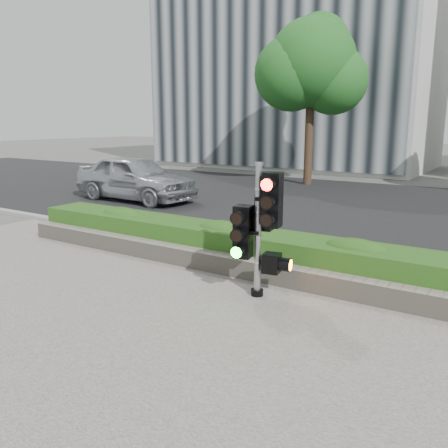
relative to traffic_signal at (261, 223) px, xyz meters
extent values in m
plane|color=#51514C|center=(-0.38, -1.23, -1.22)|extent=(120.00, 120.00, 0.00)
cube|color=#9E9389|center=(-0.38, -3.73, -1.20)|extent=(16.00, 11.00, 0.03)
cube|color=black|center=(-0.38, 8.77, -1.21)|extent=(60.00, 13.00, 0.02)
cube|color=gray|center=(-0.38, 1.92, -1.16)|extent=(60.00, 0.25, 0.12)
cube|color=gray|center=(-0.38, 0.67, -1.02)|extent=(12.00, 0.32, 0.34)
cube|color=#4E8D2B|center=(-0.38, 1.32, -0.85)|extent=(12.00, 1.00, 0.68)
cube|color=#B7B7B2|center=(-9.38, 21.77, 6.28)|extent=(16.00, 9.00, 15.00)
cylinder|color=black|center=(-4.88, 13.27, 0.80)|extent=(0.36, 0.36, 4.03)
sphere|color=#164E1C|center=(-4.88, 13.27, 3.97)|extent=(3.74, 3.74, 3.74)
sphere|color=#164E1C|center=(-4.02, 13.63, 3.25)|extent=(2.88, 2.88, 2.88)
sphere|color=#164E1C|center=(-5.60, 12.84, 3.54)|extent=(3.17, 3.17, 3.17)
sphere|color=#164E1C|center=(-4.88, 13.99, 4.83)|extent=(2.59, 2.59, 2.59)
cylinder|color=black|center=(-0.02, -0.04, -1.13)|extent=(0.20, 0.20, 0.10)
cylinder|color=gray|center=(-0.02, -0.04, -0.14)|extent=(0.11, 0.11, 2.09)
cylinder|color=gray|center=(-0.02, -0.04, 0.93)|extent=(0.13, 0.13, 0.05)
cube|color=#FF1107|center=(0.21, -0.02, 0.40)|extent=(0.31, 0.31, 0.84)
cube|color=#14E51E|center=(-0.25, -0.11, -0.14)|extent=(0.31, 0.31, 0.84)
cube|color=black|center=(-0.03, 0.20, 0.14)|extent=(0.31, 0.31, 0.57)
cube|color=orange|center=(0.19, 0.03, -0.62)|extent=(0.31, 0.31, 0.31)
imported|color=#B3B7BB|center=(-8.25, 5.88, -0.40)|extent=(4.77, 2.08, 1.60)
camera|label=1|loc=(3.47, -6.39, 1.57)|focal=38.00mm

